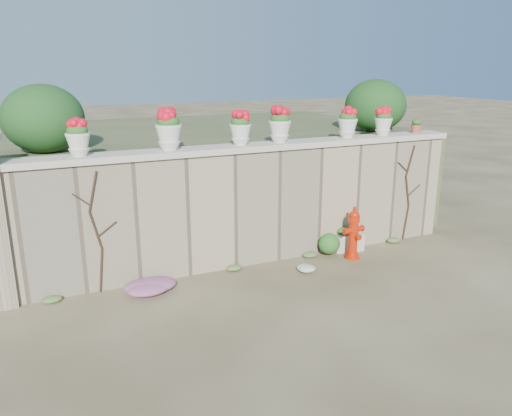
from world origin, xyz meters
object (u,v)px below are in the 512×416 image
urn_pot_0 (78,138)px  planter_box (347,239)px  terracotta_pot (416,127)px  fire_hydrant (353,233)px

urn_pot_0 → planter_box: bearing=-3.1°
urn_pot_0 → terracotta_pot: urn_pot_0 is taller
urn_pot_0 → terracotta_pot: 6.29m
planter_box → terracotta_pot: bearing=16.0°
fire_hydrant → urn_pot_0: bearing=166.6°
planter_box → urn_pot_0: size_ratio=1.10×
fire_hydrant → planter_box: (0.15, 0.39, -0.27)m
urn_pot_0 → terracotta_pot: (6.29, 0.00, -0.15)m
urn_pot_0 → terracotta_pot: size_ratio=2.07×
fire_hydrant → terracotta_pot: (1.81, 0.64, 1.74)m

